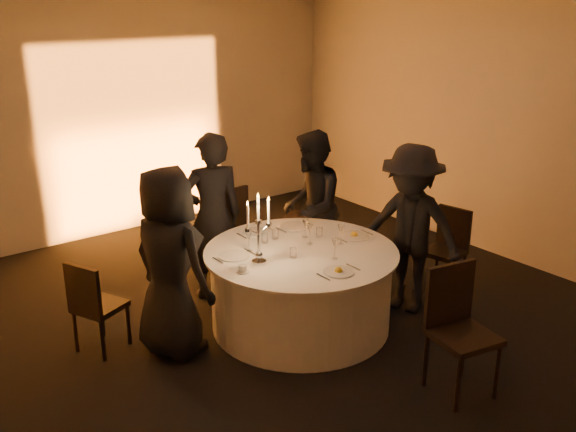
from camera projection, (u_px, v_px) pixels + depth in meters
floor at (301, 324)px, 6.16m from camera, size 7.00×7.00×0.00m
wall_back at (133, 117)px, 8.30m from camera, size 7.00×0.00×7.00m
wall_right at (505, 132)px, 7.39m from camera, size 0.00×7.00×7.00m
uplighter_fixture at (152, 228)px, 8.55m from camera, size 0.25×0.12×0.10m
banquet_table at (301, 288)px, 6.04m from camera, size 1.80×1.80×0.77m
chair_left at (93, 303)px, 5.55m from camera, size 0.50×0.50×0.86m
chair_back_left at (224, 227)px, 6.97m from camera, size 0.47×0.47×1.07m
chair_back_right at (310, 212)px, 7.57m from camera, size 0.62×0.62×1.00m
chair_right at (448, 244)px, 6.81m from camera, size 0.44×0.44×0.87m
chair_front at (457, 322)px, 5.01m from camera, size 0.53×0.53×1.03m
guest_left at (170, 263)px, 5.44m from camera, size 0.73×0.94×1.69m
guest_back_left at (212, 216)px, 6.50m from camera, size 0.72×0.58×1.74m
guest_back_right at (311, 207)px, 6.93m from camera, size 1.02×1.01×1.66m
guest_right at (410, 229)px, 6.23m from camera, size 0.94×1.23×1.68m
plate_left at (234, 256)px, 5.77m from camera, size 0.36×0.28×0.01m
plate_back_left at (256, 232)px, 6.34m from camera, size 0.36×0.26×0.01m
plate_back_right at (295, 226)px, 6.50m from camera, size 0.35×0.29×0.01m
plate_right at (354, 235)px, 6.24m from camera, size 0.36×0.29×0.08m
plate_front at (339, 271)px, 5.43m from camera, size 0.36×0.26×0.08m
coffee_cup at (243, 269)px, 5.44m from camera, size 0.11×0.11×0.07m
candelabra at (259, 239)px, 5.57m from camera, size 0.27×0.13×0.65m
wine_glass_a at (305, 224)px, 6.18m from camera, size 0.07×0.07×0.19m
wine_glass_b at (341, 230)px, 6.01m from camera, size 0.07×0.07×0.19m
wine_glass_c at (335, 245)px, 5.67m from camera, size 0.07×0.07×0.19m
wine_glass_d at (249, 237)px, 5.85m from camera, size 0.07×0.07×0.19m
wine_glass_e at (310, 230)px, 6.01m from camera, size 0.07×0.07×0.19m
tumbler_a at (275, 234)px, 6.18m from camera, size 0.07×0.07×0.09m
tumbler_b at (319, 232)px, 6.23m from camera, size 0.07×0.07×0.09m
tumbler_c at (265, 238)px, 6.08m from camera, size 0.07×0.07×0.09m
tumbler_d at (293, 253)px, 5.73m from camera, size 0.07×0.07×0.09m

